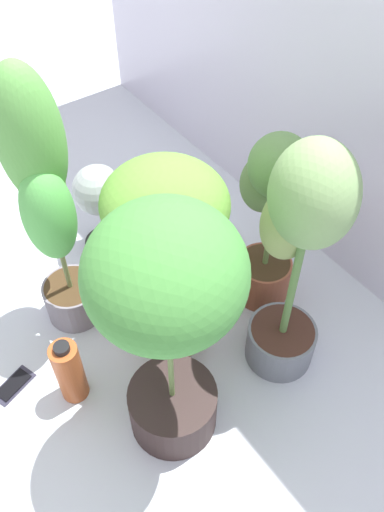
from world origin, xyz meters
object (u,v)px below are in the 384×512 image
(potted_plant_front_left, at_px, (45,197))
(floor_fan, at_px, (99,196))
(potted_plant_back_right, at_px, (298,248))
(potted_plant_back_center, at_px, (269,213))
(potted_plant_front_right, at_px, (165,307))
(cell_phone, at_px, (14,385))
(nutrient_bottle, at_px, (69,370))
(potted_plant_center, at_px, (165,238))

(potted_plant_front_left, bearing_deg, floor_fan, 131.14)
(potted_plant_back_right, height_order, floor_fan, potted_plant_back_right)
(potted_plant_back_right, relative_size, potted_plant_back_center, 1.25)
(potted_plant_front_right, bearing_deg, potted_plant_back_center, 112.28)
(potted_plant_back_right, xyz_separation_m, potted_plant_front_left, (-0.57, -0.49, 0.04))
(potted_plant_back_center, height_order, potted_plant_front_left, potted_plant_front_left)
(cell_phone, distance_m, nutrient_bottle, 0.25)
(potted_plant_center, height_order, nutrient_bottle, potted_plant_center)
(potted_plant_front_left, xyz_separation_m, cell_phone, (0.15, -0.32, -0.57))
(nutrient_bottle, bearing_deg, potted_plant_front_right, 39.54)
(potted_plant_front_right, height_order, potted_plant_center, potted_plant_front_right)
(cell_phone, bearing_deg, potted_plant_center, -120.39)
(potted_plant_front_left, bearing_deg, potted_plant_front_right, 6.02)
(potted_plant_center, bearing_deg, potted_plant_back_right, 38.38)
(potted_plant_back_right, height_order, cell_phone, potted_plant_back_right)
(potted_plant_front_left, distance_m, floor_fan, 0.46)
(potted_plant_front_left, relative_size, nutrient_bottle, 3.62)
(potted_plant_front_right, height_order, nutrient_bottle, potted_plant_front_right)
(floor_fan, bearing_deg, cell_phone, -132.95)
(potted_plant_center, distance_m, potted_plant_back_center, 0.39)
(potted_plant_back_center, bearing_deg, potted_plant_front_right, -67.72)
(potted_plant_back_right, height_order, nutrient_bottle, potted_plant_back_right)
(potted_plant_center, distance_m, potted_plant_back_right, 0.40)
(potted_plant_back_center, height_order, nutrient_bottle, potted_plant_back_center)
(potted_plant_front_left, height_order, floor_fan, potted_plant_front_left)
(floor_fan, bearing_deg, potted_plant_front_right, -91.40)
(potted_plant_center, bearing_deg, nutrient_bottle, -85.44)
(potted_plant_back_right, distance_m, nutrient_bottle, 0.81)
(potted_plant_front_right, height_order, potted_plant_back_center, potted_plant_front_right)
(potted_plant_back_center, xyz_separation_m, cell_phone, (-0.16, -0.94, -0.40))
(potted_plant_center, height_order, potted_plant_back_center, potted_plant_center)
(potted_plant_front_right, bearing_deg, floor_fan, 165.09)
(potted_plant_back_center, bearing_deg, potted_plant_back_right, -28.41)
(potted_plant_back_center, bearing_deg, floor_fan, -146.60)
(potted_plant_back_center, relative_size, nutrient_bottle, 2.60)
(potted_plant_back_right, distance_m, cell_phone, 1.05)
(potted_plant_back_right, bearing_deg, floor_fan, -164.25)
(potted_plant_back_right, xyz_separation_m, nutrient_bottle, (-0.28, -0.65, -0.40))
(potted_plant_front_right, distance_m, potted_plant_back_right, 0.44)
(floor_fan, bearing_deg, potted_plant_front_left, -125.36)
(nutrient_bottle, bearing_deg, potted_plant_back_center, 88.13)
(potted_plant_front_left, relative_size, floor_fan, 2.51)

